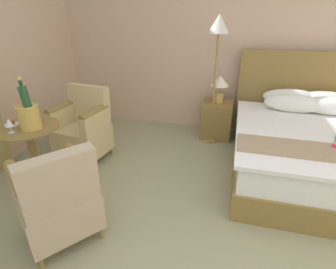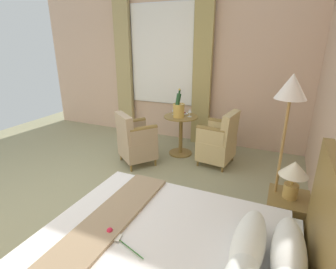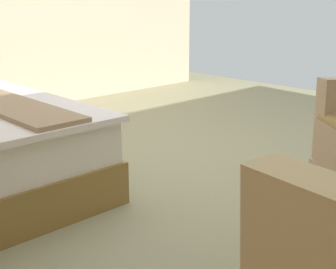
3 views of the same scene
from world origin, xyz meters
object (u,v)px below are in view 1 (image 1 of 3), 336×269
object	(u,v)px
nightstand	(217,120)
wine_glass_near_edge	(9,123)
side_table_round	(34,155)
armchair_facing_bed	(58,200)
bedside_lamp	(220,84)
snack_plate	(12,124)
champagne_bucket	(28,114)
wine_glass_near_bucket	(33,112)
bed	(315,146)
armchair_by_window	(83,129)
floor_lamp_brass	(218,42)

from	to	relation	value
nightstand	wine_glass_near_edge	distance (m)	2.73
nightstand	wine_glass_near_edge	size ratio (longest dim) A/B	3.97
side_table_round	wine_glass_near_edge	size ratio (longest dim) A/B	5.19
side_table_round	armchair_facing_bed	xyz separation A→B (m)	(0.70, -0.56, 0.00)
bedside_lamp	side_table_round	world-z (taller)	bedside_lamp
bedside_lamp	snack_plate	distance (m)	2.65
bedside_lamp	champagne_bucket	size ratio (longest dim) A/B	0.77
nightstand	wine_glass_near_bucket	bearing A→B (deg)	-136.71
bed	bedside_lamp	xyz separation A→B (m)	(-1.20, 0.74, 0.47)
snack_plate	armchair_by_window	world-z (taller)	armchair_by_window
floor_lamp_brass	snack_plate	distance (m)	2.60
wine_glass_near_edge	bedside_lamp	bearing A→B (deg)	47.96
champagne_bucket	snack_plate	world-z (taller)	champagne_bucket
floor_lamp_brass	snack_plate	bearing A→B (deg)	-137.60
champagne_bucket	wine_glass_near_edge	world-z (taller)	champagne_bucket
nightstand	wine_glass_near_bucket	distance (m)	2.51
wine_glass_near_edge	snack_plate	world-z (taller)	wine_glass_near_edge
bed	armchair_by_window	world-z (taller)	bed
nightstand	side_table_round	size ratio (longest dim) A/B	0.76
bed	armchair_by_window	size ratio (longest dim) A/B	2.17
bed	champagne_bucket	bearing A→B (deg)	-158.85
armchair_by_window	floor_lamp_brass	bearing A→B (deg)	31.50
bedside_lamp	armchair_by_window	xyz separation A→B (m)	(-1.62, -1.08, -0.42)
floor_lamp_brass	side_table_round	distance (m)	2.60
wine_glass_near_bucket	floor_lamp_brass	bearing A→B (deg)	41.97
champagne_bucket	bed	bearing A→B (deg)	21.15
bed	champagne_bucket	world-z (taller)	bed
armchair_facing_bed	wine_glass_near_edge	bearing A→B (deg)	151.02
nightstand	bedside_lamp	world-z (taller)	bedside_lamp
wine_glass_near_edge	snack_plate	size ratio (longest dim) A/B	0.99
nightstand	side_table_round	xyz separation A→B (m)	(-1.75, -1.83, 0.13)
nightstand	armchair_facing_bed	world-z (taller)	armchair_facing_bed
bedside_lamp	wine_glass_near_edge	size ratio (longest dim) A/B	2.75
side_table_round	wine_glass_near_bucket	world-z (taller)	wine_glass_near_bucket
bed	nightstand	xyz separation A→B (m)	(-1.20, 0.74, -0.08)
floor_lamp_brass	wine_glass_near_edge	bearing A→B (deg)	-133.00
snack_plate	armchair_by_window	xyz separation A→B (m)	(0.31, 0.74, -0.34)
bed	bedside_lamp	bearing A→B (deg)	148.26
wine_glass_near_bucket	armchair_by_window	bearing A→B (deg)	74.51
side_table_round	armchair_facing_bed	size ratio (longest dim) A/B	0.81
bedside_lamp	wine_glass_near_bucket	size ratio (longest dim) A/B	2.68
floor_lamp_brass	wine_glass_near_edge	xyz separation A→B (m)	(-1.73, -1.85, -0.58)
wine_glass_near_bucket	snack_plate	bearing A→B (deg)	-132.81
bed	wine_glass_near_bucket	xyz separation A→B (m)	(-2.98, -0.94, 0.48)
champagne_bucket	snack_plate	distance (m)	0.29
bedside_lamp	side_table_round	xyz separation A→B (m)	(-1.75, -1.83, -0.42)
wine_glass_near_edge	armchair_by_window	xyz separation A→B (m)	(0.17, 0.90, -0.43)
wine_glass_near_edge	armchair_facing_bed	bearing A→B (deg)	-28.98
wine_glass_near_bucket	armchair_facing_bed	world-z (taller)	armchair_facing_bed
floor_lamp_brass	armchair_by_window	world-z (taller)	floor_lamp_brass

